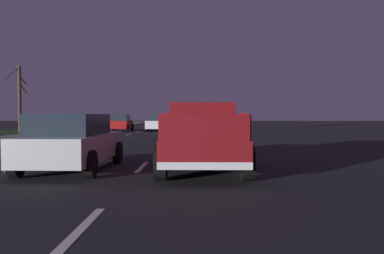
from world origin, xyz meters
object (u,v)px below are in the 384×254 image
object	(u,v)px
sedan_red	(120,123)
bare_tree_far	(20,98)
pickup_truck	(202,136)
sedan_white	(157,123)
sedan_silver	(73,142)

from	to	relation	value
sedan_red	bare_tree_far	xyz separation A→B (m)	(-3.14, 7.94, 2.18)
pickup_truck	sedan_red	size ratio (longest dim) A/B	1.23
pickup_truck	bare_tree_far	distance (m)	27.19
sedan_red	sedan_white	distance (m)	3.43
pickup_truck	sedan_silver	xyz separation A→B (m)	(-0.39, 3.57, -0.13)
sedan_white	sedan_silver	world-z (taller)	same
sedan_silver	bare_tree_far	xyz separation A→B (m)	(22.98, 11.41, 2.18)
bare_tree_far	pickup_truck	bearing A→B (deg)	-146.46
sedan_red	sedan_silver	bearing A→B (deg)	-172.44
sedan_red	sedan_silver	xyz separation A→B (m)	(-26.12, -3.47, 0.00)
pickup_truck	bare_tree_far	size ratio (longest dim) A/B	0.96
sedan_silver	bare_tree_far	distance (m)	25.75
sedan_red	bare_tree_far	size ratio (longest dim) A/B	0.78
sedan_white	bare_tree_far	world-z (taller)	bare_tree_far
pickup_truck	sedan_white	bearing A→B (deg)	8.06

